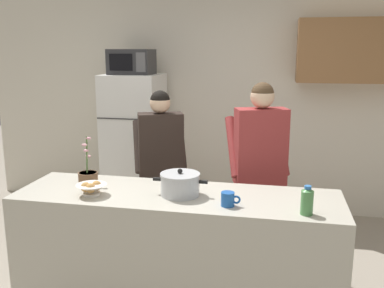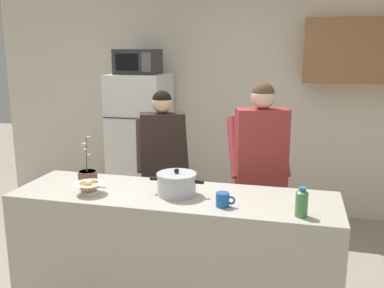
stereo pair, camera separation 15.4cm
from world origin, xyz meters
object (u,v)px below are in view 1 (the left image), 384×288
at_px(cooking_pot, 180,184).
at_px(bread_bowl, 91,188).
at_px(person_by_sink, 260,157).
at_px(bottle_near_edge, 307,200).
at_px(microwave, 132,62).
at_px(person_near_pot, 161,156).
at_px(potted_orchid, 88,176).
at_px(refrigerator, 135,145).
at_px(coffee_mug, 228,199).

distance_m(cooking_pot, bread_bowl, 0.63).
distance_m(person_by_sink, bottle_near_edge, 0.98).
relative_size(microwave, bread_bowl, 2.19).
xyz_separation_m(microwave, cooking_pot, (0.99, -1.84, -0.80)).
distance_m(person_near_pot, cooking_pot, 0.93).
height_order(bread_bowl, bottle_near_edge, bottle_near_edge).
relative_size(bottle_near_edge, potted_orchid, 0.51).
distance_m(microwave, bottle_near_edge, 2.87).
xyz_separation_m(refrigerator, bottle_near_edge, (1.85, -2.06, 0.18)).
bearing_deg(potted_orchid, cooking_pot, -9.74).
relative_size(cooking_pot, bread_bowl, 1.80).
relative_size(microwave, bottle_near_edge, 2.55).
bearing_deg(microwave, refrigerator, 90.07).
distance_m(bottle_near_edge, potted_orchid, 1.66).
distance_m(refrigerator, bottle_near_edge, 2.78).
height_order(refrigerator, microwave, microwave).
xyz_separation_m(microwave, person_by_sink, (1.51, -1.12, -0.75)).
distance_m(refrigerator, cooking_pot, 2.11).
bearing_deg(refrigerator, person_by_sink, -37.01).
bearing_deg(cooking_pot, bottle_near_edge, -13.08).
bearing_deg(cooking_pot, microwave, 118.17).
distance_m(cooking_pot, coffee_mug, 0.39).
relative_size(cooking_pot, potted_orchid, 1.08).
bearing_deg(potted_orchid, coffee_mug, -14.07).
bearing_deg(bottle_near_edge, potted_orchid, 168.48).
bearing_deg(refrigerator, potted_orchid, -82.73).
distance_m(person_near_pot, bread_bowl, 1.01).
xyz_separation_m(person_near_pot, bread_bowl, (-0.24, -0.99, -0.01)).
height_order(refrigerator, bottle_near_edge, refrigerator).
bearing_deg(microwave, coffee_mug, -55.92).
height_order(microwave, person_near_pot, microwave).
bearing_deg(potted_orchid, refrigerator, 97.27).
distance_m(person_by_sink, bread_bowl, 1.43).
bearing_deg(coffee_mug, refrigerator, 123.79).
height_order(microwave, coffee_mug, microwave).
relative_size(bread_bowl, potted_orchid, 0.60).
xyz_separation_m(person_by_sink, bottle_near_edge, (0.34, -0.92, -0.04)).
bearing_deg(bottle_near_edge, microwave, 132.16).
height_order(person_by_sink, potted_orchid, person_by_sink).
distance_m(microwave, coffee_mug, 2.55).
distance_m(refrigerator, person_by_sink, 1.91).
height_order(microwave, cooking_pot, microwave).
distance_m(bread_bowl, bottle_near_edge, 1.48).
xyz_separation_m(person_by_sink, bread_bowl, (-1.14, -0.86, -0.08)).
relative_size(person_near_pot, coffee_mug, 12.08).
bearing_deg(cooking_pot, bread_bowl, -167.69).
bearing_deg(person_near_pot, coffee_mug, -53.48).
bearing_deg(person_by_sink, cooking_pot, -126.02).
bearing_deg(cooking_pot, person_near_pot, 114.08).
xyz_separation_m(bread_bowl, potted_orchid, (-0.15, 0.27, 0.01)).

